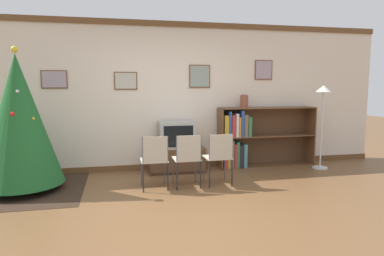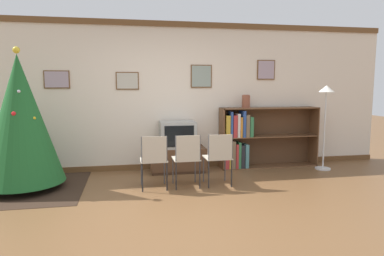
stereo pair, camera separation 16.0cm
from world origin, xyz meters
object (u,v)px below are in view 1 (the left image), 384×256
Objects in this scene: christmas_tree at (19,120)px; vase at (244,101)px; folding_chair_left at (155,159)px; tv_console at (176,159)px; standing_lamp at (323,105)px; bookshelf at (248,139)px; television at (176,134)px; folding_chair_center at (188,157)px; folding_chair_right at (219,156)px.

vase is (3.73, 0.71, 0.21)m from christmas_tree.
vase is (1.81, 1.09, 0.79)m from folding_chair_left.
tv_console is 1.20× the size of folding_chair_left.
standing_lamp is at bearing 11.89° from folding_chair_left.
bookshelf is 1.49m from standing_lamp.
tv_console is 1.45m from bookshelf.
bookshelf is at bearing 3.27° from television.
folding_chair_left is 0.43× the size of bookshelf.
folding_chair_left is at bearing -116.32° from tv_console.
standing_lamp is at bearing -7.07° from television.
television reaches higher than folding_chair_left.
folding_chair_center is at bearing 0.00° from folding_chair_left.
vase reaches higher than tv_console.
tv_console is at bearing 14.44° from christmas_tree.
vase is at bearing 31.17° from folding_chair_left.
television is at bearing 116.38° from folding_chair_right.
television is 1.03m from folding_chair_center.
vase is at bearing 174.54° from bookshelf.
tv_console is 1.67m from vase.
bookshelf reaches higher than folding_chair_left.
tv_console is 1.20× the size of folding_chair_center.
christmas_tree is at bearing 172.51° from folding_chair_right.
folding_chair_left is 1.00m from folding_chair_right.
folding_chair_right is 2.40m from standing_lamp.
standing_lamp reaches higher than folding_chair_left.
folding_chair_center is 0.53× the size of standing_lamp.
bookshelf is 1.22× the size of standing_lamp.
folding_chair_center and folding_chair_right have the same top height.
vase is at bearing 39.86° from folding_chair_center.
christmas_tree is at bearing -165.56° from tv_console.
folding_chair_right is 1.42m from bookshelf.
tv_console is 1.04m from folding_chair_center.
television is at bearing -176.73° from bookshelf.
folding_chair_left is 3.37× the size of vase.
folding_chair_right is 3.37× the size of vase.
television is at bearing 14.39° from christmas_tree.
vase is at bearing 3.93° from television.
folding_chair_center is 0.50m from folding_chair_right.
folding_chair_left is 2.26m from vase.
television is 0.33× the size of bookshelf.
folding_chair_right reaches higher than tv_console.
christmas_tree is 2.13× the size of tv_console.
bookshelf reaches higher than folding_chair_center.
standing_lamp is at bearing 14.01° from folding_chair_center.
standing_lamp is (2.69, -0.33, 0.51)m from television.
folding_chair_right is 0.43× the size of bookshelf.
folding_chair_left is (-0.50, -1.01, 0.25)m from tv_console.
christmas_tree reaches higher than folding_chair_center.
standing_lamp is (5.11, 0.29, 0.14)m from christmas_tree.
vase reaches higher than television.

